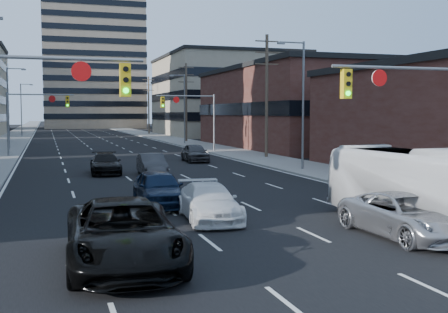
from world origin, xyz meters
TOP-DOWN VIEW (x-y plane):
  - ground at (0.00, 0.00)m, footprint 400.00×400.00m
  - road_surface at (0.00, 130.00)m, footprint 18.00×300.00m
  - sidewalk_left at (-11.50, 130.00)m, footprint 5.00×300.00m
  - sidewalk_right at (11.50, 130.00)m, footprint 5.00×300.00m
  - storefront_right_mid at (24.00, 50.00)m, footprint 20.00×30.00m
  - office_right_far at (25.00, 88.00)m, footprint 22.00×28.00m
  - apartment_tower at (6.00, 150.00)m, footprint 26.00×26.00m
  - bg_block_right at (32.00, 130.00)m, footprint 22.00×22.00m
  - signal_near_left at (-7.45, 8.00)m, footprint 6.59×0.33m
  - signal_near_right at (7.45, 8.00)m, footprint 6.59×0.33m
  - signal_far_left at (-7.68, 45.00)m, footprint 6.09×0.33m
  - signal_far_right at (7.68, 45.00)m, footprint 6.09×0.33m
  - utility_pole_block at (12.20, 36.00)m, footprint 2.20×0.28m
  - utility_pole_midblock at (12.20, 66.00)m, footprint 2.20×0.28m
  - utility_pole_distant at (12.20, 96.00)m, footprint 2.20×0.28m
  - streetlight_left_mid at (-10.34, 55.00)m, footprint 2.03×0.22m
  - streetlight_left_far at (-10.34, 90.00)m, footprint 2.03×0.22m
  - streetlight_right_near at (10.34, 25.00)m, footprint 2.03×0.22m
  - streetlight_right_far at (10.34, 60.00)m, footprint 2.03×0.22m
  - black_pickup at (-4.73, 4.15)m, footprint 3.18×6.41m
  - white_van at (-0.78, 9.59)m, footprint 2.25×4.87m
  - silver_suv at (4.54, 4.74)m, footprint 2.58×5.31m
  - transit_bus at (6.00, 4.90)m, footprint 3.14×10.51m
  - sedan_blue at (-2.00, 13.20)m, footprint 1.95×4.70m
  - sedan_grey_center at (-0.10, 25.37)m, footprint 1.66×4.40m
  - sedan_black_far at (-2.88, 27.19)m, footprint 2.23×4.93m
  - sedan_grey_right at (5.20, 34.53)m, footprint 1.97×4.51m

SIDE VIEW (x-z plane):
  - ground at x=0.00m, z-range 0.00..0.00m
  - road_surface at x=0.00m, z-range 0.00..0.02m
  - sidewalk_left at x=-11.50m, z-range 0.00..0.15m
  - sidewalk_right at x=11.50m, z-range 0.00..0.15m
  - white_van at x=-0.78m, z-range 0.00..1.38m
  - sedan_black_far at x=-2.88m, z-range 0.00..1.40m
  - sedan_grey_center at x=-0.10m, z-range 0.00..1.43m
  - silver_suv at x=4.54m, z-range 0.00..1.45m
  - sedan_grey_right at x=5.20m, z-range 0.00..1.51m
  - sedan_blue at x=-2.00m, z-range 0.00..1.59m
  - black_pickup at x=-4.73m, z-range 0.00..1.75m
  - transit_bus at x=6.00m, z-range 0.00..2.89m
  - signal_far_left at x=-7.68m, z-range 1.30..7.30m
  - signal_far_right at x=7.68m, z-range 1.30..7.30m
  - signal_near_left at x=-7.45m, z-range 1.33..7.33m
  - signal_near_right at x=7.45m, z-range 1.33..7.33m
  - storefront_right_mid at x=24.00m, z-range 0.00..9.00m
  - streetlight_left_mid at x=-10.34m, z-range 0.55..9.55m
  - streetlight_left_far at x=-10.34m, z-range 0.55..9.55m
  - streetlight_right_near at x=10.34m, z-range 0.55..9.55m
  - streetlight_right_far at x=10.34m, z-range 0.55..9.55m
  - utility_pole_block at x=12.20m, z-range 0.28..11.28m
  - utility_pole_midblock at x=12.20m, z-range 0.28..11.28m
  - utility_pole_distant at x=12.20m, z-range 0.28..11.28m
  - bg_block_right at x=32.00m, z-range 0.00..12.00m
  - office_right_far at x=25.00m, z-range 0.00..14.00m
  - apartment_tower at x=6.00m, z-range 0.00..58.00m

